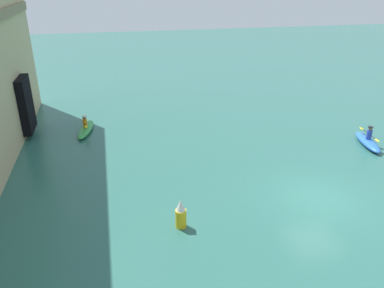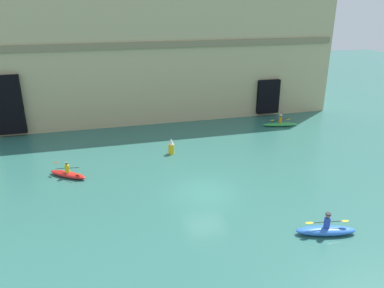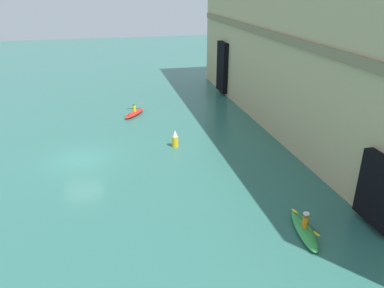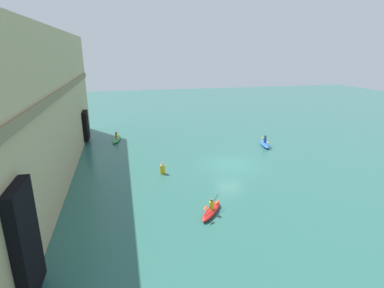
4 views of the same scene
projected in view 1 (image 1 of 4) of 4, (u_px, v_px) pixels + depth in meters
name	position (u px, v px, depth m)	size (l,w,h in m)	color
ground_plane	(319.00, 198.00, 17.36)	(120.00, 120.00, 0.00)	#2D665B
kayak_blue	(368.00, 141.00, 22.65)	(3.19, 1.48, 1.22)	blue
kayak_green	(86.00, 129.00, 24.64)	(3.38, 1.35, 1.12)	green
marker_buoy	(181.00, 214.00, 15.12)	(0.45, 0.45, 1.27)	yellow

